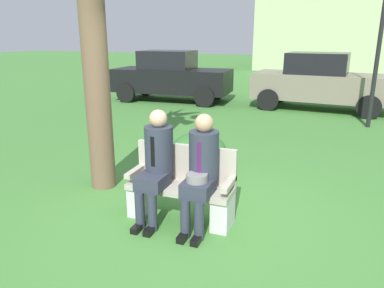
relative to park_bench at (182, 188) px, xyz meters
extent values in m
plane|color=#458439|center=(0.19, 0.04, -0.39)|extent=(80.00, 80.00, 0.00)
cube|color=#B7AD9E|center=(0.00, -0.05, 0.02)|extent=(1.27, 0.44, 0.07)
cube|color=#B7AD9E|center=(0.00, 0.14, 0.28)|extent=(1.27, 0.06, 0.45)
cube|color=#B7AD9E|center=(-0.59, -0.05, 0.16)|extent=(0.08, 0.44, 0.06)
cube|color=#B7AD9E|center=(0.59, -0.05, 0.16)|extent=(0.08, 0.44, 0.06)
cube|color=silver|center=(-0.53, -0.05, -0.20)|extent=(0.20, 0.37, 0.38)
cube|color=silver|center=(0.53, -0.05, -0.20)|extent=(0.20, 0.37, 0.38)
cube|color=#2D3342|center=(-0.28, -0.22, 0.14)|extent=(0.32, 0.38, 0.16)
cylinder|color=#2D3342|center=(-0.36, -0.41, -0.17)|extent=(0.11, 0.11, 0.45)
cylinder|color=#2D3342|center=(-0.20, -0.41, -0.17)|extent=(0.11, 0.11, 0.45)
cube|color=black|center=(-0.36, -0.47, -0.36)|extent=(0.09, 0.22, 0.07)
cube|color=black|center=(-0.20, -0.47, -0.36)|extent=(0.09, 0.22, 0.07)
cylinder|color=#2D3342|center=(-0.28, -0.03, 0.47)|extent=(0.34, 0.34, 0.56)
cube|color=black|center=(-0.28, -0.19, 0.49)|extent=(0.05, 0.01, 0.36)
sphere|color=tan|center=(-0.28, -0.03, 0.84)|extent=(0.21, 0.21, 0.21)
cube|color=#2D3342|center=(0.29, -0.22, 0.14)|extent=(0.32, 0.38, 0.16)
cylinder|color=#2D3342|center=(0.21, -0.41, -0.17)|extent=(0.11, 0.11, 0.45)
cylinder|color=#2D3342|center=(0.37, -0.41, -0.17)|extent=(0.11, 0.11, 0.45)
cube|color=black|center=(0.21, -0.47, -0.36)|extent=(0.09, 0.22, 0.07)
cube|color=black|center=(0.37, -0.47, -0.36)|extent=(0.09, 0.22, 0.07)
cylinder|color=#2D3342|center=(0.29, -0.03, 0.47)|extent=(0.34, 0.34, 0.55)
cube|color=#4C1951|center=(0.29, -0.19, 0.49)|extent=(0.05, 0.01, 0.35)
sphere|color=tan|center=(0.29, -0.03, 0.84)|extent=(0.21, 0.21, 0.21)
cylinder|color=gray|center=(0.28, -0.24, 0.26)|extent=(0.24, 0.24, 0.09)
cylinder|color=brown|center=(-1.47, 0.52, 1.72)|extent=(0.36, 0.36, 4.21)
ellipsoid|color=#326C2F|center=(-0.42, 1.77, -0.09)|extent=(0.95, 0.87, 0.60)
cube|color=black|center=(-3.49, 7.71, 0.31)|extent=(3.97, 1.74, 0.76)
cube|color=black|center=(-3.64, 7.70, 0.99)|extent=(1.76, 1.44, 0.60)
cylinder|color=black|center=(-2.16, 8.55, -0.07)|extent=(0.65, 0.17, 0.64)
cylinder|color=black|center=(-2.09, 6.99, -0.07)|extent=(0.65, 0.17, 0.64)
cylinder|color=black|center=(-4.89, 8.42, -0.07)|extent=(0.65, 0.17, 0.64)
cylinder|color=black|center=(-4.82, 6.87, -0.07)|extent=(0.65, 0.17, 0.64)
cube|color=slate|center=(1.28, 7.83, 0.31)|extent=(4.02, 1.89, 0.76)
cube|color=black|center=(1.13, 7.85, 0.99)|extent=(1.81, 1.50, 0.60)
cylinder|color=black|center=(2.71, 8.49, -0.07)|extent=(0.65, 0.19, 0.64)
cylinder|color=black|center=(2.57, 6.94, -0.07)|extent=(0.65, 0.19, 0.64)
cylinder|color=black|center=(-0.01, 8.73, -0.07)|extent=(0.65, 0.19, 0.64)
cylinder|color=black|center=(-0.15, 7.18, -0.07)|extent=(0.65, 0.19, 0.64)
cylinder|color=black|center=(2.51, 5.94, 1.43)|extent=(0.10, 0.10, 3.63)
camera|label=1|loc=(1.56, -3.79, 1.77)|focal=34.34mm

